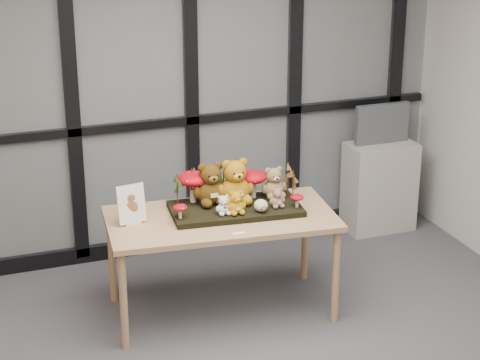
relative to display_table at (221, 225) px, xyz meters
name	(u,v)px	position (x,y,z in m)	size (l,w,h in m)	color
room_shell	(253,141)	(-0.31, -1.37, 1.04)	(5.00, 5.00, 5.00)	#B3B0A9
glass_partition	(132,78)	(-0.31, 1.10, 0.78)	(4.90, 0.06, 2.78)	#2D383F
display_table	(221,225)	(0.00, 0.00, 0.00)	(1.58, 0.91, 0.71)	tan
diorama_tray	(235,209)	(0.12, 0.04, 0.09)	(0.87, 0.43, 0.04)	black
bear_pooh_yellow	(235,179)	(0.14, 0.11, 0.27)	(0.26, 0.24, 0.34)	#A66E10
bear_brown_medium	(210,181)	(-0.02, 0.15, 0.26)	(0.25, 0.22, 0.32)	#472E0A
bear_tan_back	(274,180)	(0.42, 0.12, 0.22)	(0.18, 0.17, 0.24)	olive
bear_small_yellow	(236,201)	(0.08, -0.07, 0.19)	(0.13, 0.12, 0.17)	#C3840E
bear_white_bow	(223,204)	(0.00, -0.06, 0.18)	(0.11, 0.10, 0.15)	white
bear_beige_small	(277,196)	(0.38, -0.06, 0.18)	(0.11, 0.10, 0.15)	#89684C
plush_cream_hedgehog	(261,205)	(0.25, -0.10, 0.15)	(0.07, 0.06, 0.09)	beige
mushroom_back_left	(193,185)	(-0.12, 0.22, 0.22)	(0.21, 0.21, 0.24)	#9D050F
mushroom_back_right	(253,183)	(0.29, 0.16, 0.21)	(0.19, 0.19, 0.21)	#9D050F
mushroom_front_left	(180,211)	(-0.28, -0.02, 0.16)	(0.09, 0.09, 0.10)	#9D050F
mushroom_front_right	(297,200)	(0.50, -0.11, 0.15)	(0.09, 0.09, 0.10)	#9D050F
sprig_green_far_left	(177,190)	(-0.24, 0.20, 0.22)	(0.05, 0.05, 0.22)	#1B3E0E
sprig_green_mid_left	(192,185)	(-0.12, 0.23, 0.22)	(0.05, 0.05, 0.24)	#1B3E0E
sprig_dry_far_right	(288,179)	(0.52, 0.10, 0.23)	(0.05, 0.05, 0.25)	brown
sprig_dry_mid_right	(293,186)	(0.51, -0.02, 0.22)	(0.05, 0.05, 0.23)	brown
sprig_green_centre	(224,185)	(0.10, 0.22, 0.20)	(0.05, 0.05, 0.19)	#1B3E0E
sign_holder	(132,206)	(-0.58, 0.08, 0.19)	(0.19, 0.07, 0.26)	silver
label_card	(239,233)	(0.02, -0.30, 0.07)	(0.08, 0.03, 0.00)	white
cabinet	(379,186)	(1.69, 0.89, -0.27)	(0.56, 0.33, 0.75)	#A39B91
monitor	(382,124)	(1.69, 0.91, 0.27)	(0.46, 0.05, 0.33)	#4B4E53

